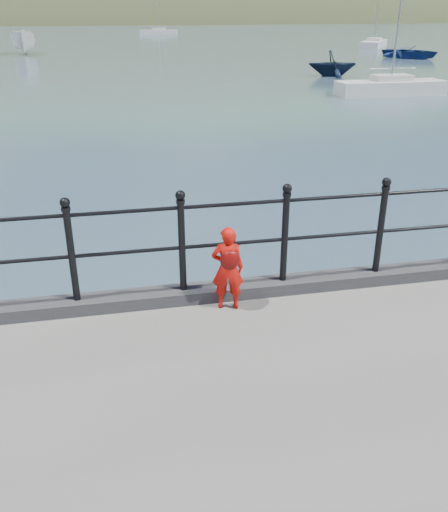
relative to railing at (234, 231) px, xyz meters
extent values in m
plane|color=#2D4251|center=(0.00, 0.15, -1.82)|extent=(600.00, 600.00, 0.00)
cube|color=#28282B|center=(0.00, 0.00, -0.75)|extent=(60.00, 0.30, 0.15)
cylinder|color=black|center=(0.00, 0.00, -0.15)|extent=(18.00, 0.04, 0.04)
cylinder|color=black|center=(0.00, 0.00, 0.32)|extent=(18.00, 0.04, 0.04)
cylinder|color=black|center=(-1.80, 0.00, -0.15)|extent=(0.08, 0.08, 1.05)
sphere|color=black|center=(-1.80, 0.00, 0.47)|extent=(0.11, 0.11, 0.11)
cylinder|color=black|center=(-0.60, 0.00, -0.15)|extent=(0.08, 0.08, 1.05)
sphere|color=black|center=(-0.60, 0.00, 0.47)|extent=(0.11, 0.11, 0.11)
cylinder|color=black|center=(0.60, 0.00, -0.15)|extent=(0.08, 0.08, 1.05)
sphere|color=black|center=(0.60, 0.00, 0.47)|extent=(0.11, 0.11, 0.11)
cylinder|color=black|center=(1.80, 0.00, -0.15)|extent=(0.08, 0.08, 1.05)
sphere|color=black|center=(1.80, 0.00, 0.47)|extent=(0.11, 0.11, 0.11)
ellipsoid|color=#333A21|center=(20.00, 195.15, -17.22)|extent=(400.00, 100.00, 88.00)
ellipsoid|color=#387026|center=(60.00, 255.15, -29.12)|extent=(600.00, 180.00, 156.00)
cube|color=silver|center=(-12.00, 181.15, 1.18)|extent=(9.00, 6.00, 6.00)
cube|color=silver|center=(18.00, 181.15, 1.18)|extent=(9.00, 6.00, 6.00)
cube|color=silver|center=(45.00, 181.15, 1.18)|extent=(9.00, 6.00, 6.00)
imported|color=red|center=(-0.13, -0.25, -0.33)|extent=(0.40, 0.30, 0.98)
ellipsoid|color=#C00907|center=(-0.13, -0.38, -0.18)|extent=(0.22, 0.11, 0.23)
imported|color=navy|center=(25.62, 41.81, -1.29)|extent=(5.85, 6.30, 1.06)
imported|color=white|center=(-8.87, 53.38, -0.68)|extent=(2.71, 6.08, 2.29)
imported|color=black|center=(13.33, 29.89, -1.01)|extent=(3.49, 3.14, 1.63)
cube|color=silver|center=(29.39, 56.97, -1.57)|extent=(5.95, 7.38, 0.90)
cube|color=beige|center=(29.39, 56.97, -1.07)|extent=(2.68, 2.99, 0.50)
cylinder|color=#A5A5A8|center=(29.39, 56.97, -0.52)|extent=(1.97, 2.84, 0.06)
cube|color=silver|center=(8.05, 95.25, -1.57)|extent=(6.67, 3.08, 0.90)
cube|color=beige|center=(8.05, 95.25, -1.07)|extent=(2.46, 1.74, 0.50)
cylinder|color=#A5A5A8|center=(8.05, 95.25, 3.16)|extent=(0.10, 0.10, 8.56)
cylinder|color=#A5A5A8|center=(8.05, 95.25, -0.52)|extent=(2.85, 0.59, 0.06)
cube|color=silver|center=(13.12, 21.34, -1.57)|extent=(5.68, 1.59, 0.90)
cube|color=beige|center=(13.12, 21.34, -1.07)|extent=(1.99, 1.11, 0.50)
cylinder|color=#A5A5A8|center=(13.12, 21.34, 2.37)|extent=(0.10, 0.10, 6.99)
cylinder|color=#A5A5A8|center=(13.12, 21.34, -0.52)|extent=(2.55, 0.07, 0.06)
camera|label=1|loc=(-1.26, -5.53, 2.29)|focal=38.00mm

